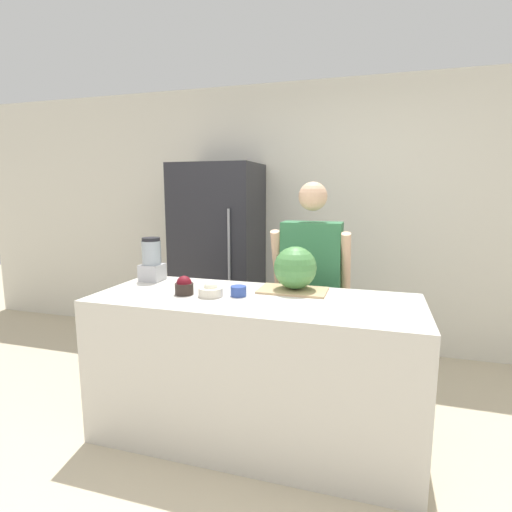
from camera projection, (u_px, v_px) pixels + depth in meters
name	position (u px, v px, depth m)	size (l,w,h in m)	color
ground_plane	(234.00, 475.00, 2.22)	(14.00, 14.00, 0.00)	beige
wall_back	(304.00, 217.00, 4.00)	(8.00, 0.06, 2.60)	silver
counter_island	(254.00, 368.00, 2.52)	(2.00, 0.78, 0.92)	beige
refrigerator	(219.00, 258.00, 3.94)	(0.79, 0.67, 1.82)	#232328
person	(311.00, 289.00, 3.03)	(0.58, 0.26, 1.63)	#4C608C
cutting_board	(293.00, 290.00, 2.58)	(0.43, 0.27, 0.01)	tan
watermelon	(295.00, 268.00, 2.57)	(0.28, 0.28, 0.28)	#4C8C47
bowl_cherries	(184.00, 286.00, 2.50)	(0.12, 0.12, 0.12)	#2D231E
bowl_cream	(211.00, 290.00, 2.46)	(0.15, 0.15, 0.10)	beige
bowl_small_blue	(238.00, 291.00, 2.47)	(0.10, 0.10, 0.06)	#334C9E
blender	(152.00, 260.00, 2.87)	(0.15, 0.15, 0.31)	#B7B7BC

